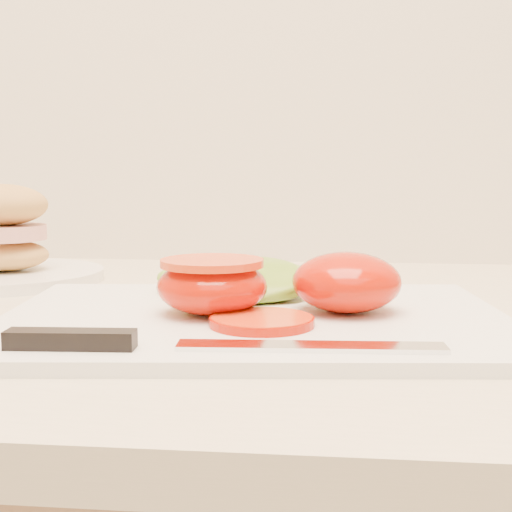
# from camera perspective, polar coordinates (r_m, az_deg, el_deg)

# --- Properties ---
(cutting_board) EXTENTS (0.43, 0.33, 0.01)m
(cutting_board) POSITION_cam_1_polar(r_m,az_deg,el_deg) (0.57, -0.11, -5.12)
(cutting_board) COLOR white
(cutting_board) RESTS_ON counter
(tomato_half_dome) EXTENTS (0.09, 0.09, 0.05)m
(tomato_half_dome) POSITION_cam_1_polar(r_m,az_deg,el_deg) (0.58, 7.26, -2.08)
(tomato_half_dome) COLOR #C40F00
(tomato_half_dome) RESTS_ON cutting_board
(tomato_half_cut) EXTENTS (0.09, 0.09, 0.04)m
(tomato_half_cut) POSITION_cam_1_polar(r_m,az_deg,el_deg) (0.56, -3.53, -2.25)
(tomato_half_cut) COLOR #C40F00
(tomato_half_cut) RESTS_ON cutting_board
(tomato_slice_0) EXTENTS (0.07, 0.07, 0.01)m
(tomato_slice_0) POSITION_cam_1_polar(r_m,az_deg,el_deg) (0.53, 0.47, -5.23)
(tomato_slice_0) COLOR #E1561E
(tomato_slice_0) RESTS_ON cutting_board
(lettuce_leaf_0) EXTENTS (0.17, 0.13, 0.03)m
(lettuce_leaf_0) POSITION_cam_1_polar(r_m,az_deg,el_deg) (0.65, -1.52, -1.90)
(lettuce_leaf_0) COLOR #7BA42B
(lettuce_leaf_0) RESTS_ON cutting_board
(knife) EXTENTS (0.28, 0.04, 0.01)m
(knife) POSITION_cam_1_polar(r_m,az_deg,el_deg) (0.46, -7.31, -6.86)
(knife) COLOR silver
(knife) RESTS_ON cutting_board
(sandwich_plate) EXTENTS (0.22, 0.22, 0.11)m
(sandwich_plate) POSITION_cam_1_polar(r_m,az_deg,el_deg) (0.84, -19.54, 0.66)
(sandwich_plate) COLOR white
(sandwich_plate) RESTS_ON counter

